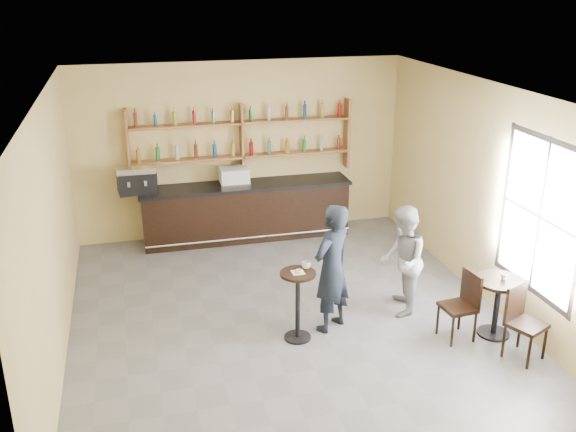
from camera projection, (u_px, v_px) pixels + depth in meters
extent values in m
plane|color=slate|center=(288.00, 318.00, 9.12)|extent=(7.00, 7.00, 0.00)
plane|color=white|center=(288.00, 93.00, 8.00)|extent=(7.00, 7.00, 0.00)
plane|color=#D3BB78|center=(241.00, 149.00, 11.74)|extent=(7.00, 0.00, 7.00)
plane|color=#D3BB78|center=(392.00, 352.00, 5.38)|extent=(7.00, 0.00, 7.00)
plane|color=#D3BB78|center=(52.00, 234.00, 7.86)|extent=(0.00, 7.00, 7.00)
plane|color=#D3BB78|center=(489.00, 195.00, 9.26)|extent=(0.00, 7.00, 7.00)
plane|color=white|center=(540.00, 217.00, 8.13)|extent=(0.00, 2.00, 2.00)
cube|color=white|center=(298.00, 272.00, 8.28)|extent=(0.16, 0.16, 0.00)
torus|color=#C58A48|center=(299.00, 271.00, 8.27)|extent=(0.13, 0.13, 0.04)
imported|color=white|center=(306.00, 265.00, 8.39)|extent=(0.14, 0.14, 0.10)
imported|color=black|center=(332.00, 268.00, 8.58)|extent=(0.78, 0.73, 1.80)
imported|color=white|center=(504.00, 276.00, 8.43)|extent=(0.11, 0.11, 0.08)
imported|color=#949599|center=(402.00, 261.00, 9.05)|extent=(0.85, 0.94, 1.60)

